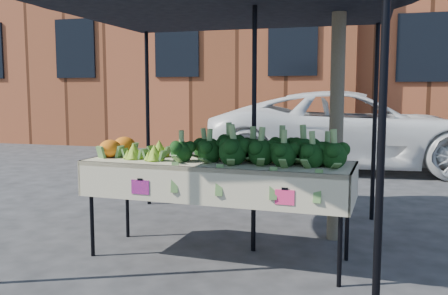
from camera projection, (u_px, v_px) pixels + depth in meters
ground at (214, 262)px, 4.40m from camera, size 90.00×90.00×0.00m
table at (218, 210)px, 4.46m from camera, size 2.43×0.91×0.90m
canopy at (221, 107)px, 4.74m from camera, size 3.16×3.16×2.74m
broccoli_heap at (258, 146)px, 4.31m from camera, size 1.56×0.59×0.29m
romanesco_cluster at (149, 147)px, 4.56m from camera, size 0.45×0.49×0.22m
cauliflower_pair at (117, 146)px, 4.74m from camera, size 0.25×0.45×0.20m
vehicle at (354, 27)px, 9.44m from camera, size 1.81×2.70×5.52m
street_tree at (339, 36)px, 4.86m from camera, size 2.10×2.10×4.13m
building_left at (179, 4)px, 16.73m from camera, size 12.00×8.00×9.00m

